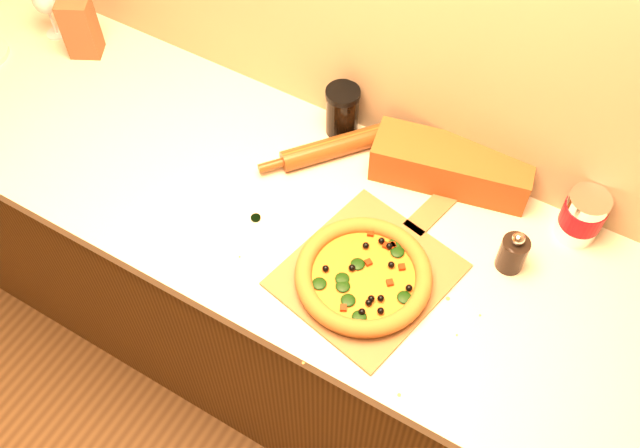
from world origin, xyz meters
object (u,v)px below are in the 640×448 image
at_px(rolling_pin, 333,147).
at_px(dark_jar, 342,111).
at_px(pizza_peel, 371,271).
at_px(coffee_canister, 583,215).
at_px(pizza, 363,276).
at_px(wine_glass, 45,1).
at_px(pepper_grinder, 513,253).

relative_size(rolling_pin, dark_jar, 2.29).
relative_size(pizza_peel, coffee_canister, 3.89).
xyz_separation_m(pizza, dark_jar, (-0.27, 0.39, 0.04)).
xyz_separation_m(pizza_peel, coffee_canister, (0.37, 0.34, 0.07)).
relative_size(pizza_peel, rolling_pin, 1.60).
bearing_deg(pizza_peel, rolling_pin, 145.62).
bearing_deg(pizza, coffee_canister, 45.43).
relative_size(rolling_pin, wine_glass, 1.96).
xyz_separation_m(pizza_peel, dark_jar, (-0.28, 0.35, 0.07)).
bearing_deg(coffee_canister, rolling_pin, -172.78).
bearing_deg(wine_glass, dark_jar, 5.69).
bearing_deg(rolling_pin, dark_jar, 105.27).
distance_m(pizza, rolling_pin, 0.39).
bearing_deg(dark_jar, wine_glass, -174.31).
xyz_separation_m(pizza, wine_glass, (-1.20, 0.29, 0.09)).
distance_m(pepper_grinder, rolling_pin, 0.53).
xyz_separation_m(pepper_grinder, dark_jar, (-0.54, 0.17, 0.02)).
relative_size(pizza, coffee_canister, 2.30).
height_order(pizza, coffee_canister, coffee_canister).
relative_size(pepper_grinder, dark_jar, 0.84).
bearing_deg(dark_jar, coffee_canister, -0.60).
xyz_separation_m(rolling_pin, dark_jar, (-0.02, 0.09, 0.04)).
xyz_separation_m(pizza_peel, pepper_grinder, (0.27, 0.18, 0.05)).
relative_size(pizza, rolling_pin, 0.95).
height_order(pizza_peel, coffee_canister, coffee_canister).
relative_size(pepper_grinder, wine_glass, 0.72).
bearing_deg(coffee_canister, dark_jar, 179.40).
xyz_separation_m(pizza_peel, wine_glass, (-1.20, 0.26, 0.12)).
bearing_deg(rolling_pin, wine_glass, -179.60).
height_order(wine_glass, dark_jar, wine_glass).
height_order(pizza, wine_glass, wine_glass).
height_order(pizza, pepper_grinder, pepper_grinder).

